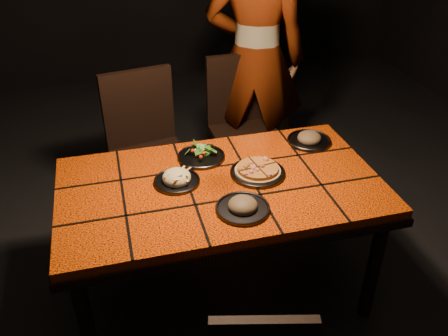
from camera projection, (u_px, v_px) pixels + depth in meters
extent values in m
cube|color=black|center=(221.00, 291.00, 2.78)|extent=(6.00, 7.00, 0.04)
cube|color=#DD4307|center=(220.00, 187.00, 2.38)|extent=(1.60, 0.90, 0.05)
cube|color=black|center=(221.00, 194.00, 2.41)|extent=(1.62, 0.92, 0.04)
cylinder|color=black|center=(87.00, 327.00, 2.14)|extent=(0.07, 0.07, 0.66)
cylinder|color=black|center=(373.00, 269.00, 2.45)|extent=(0.07, 0.07, 0.66)
cylinder|color=black|center=(84.00, 226.00, 2.74)|extent=(0.07, 0.07, 0.66)
cylinder|color=black|center=(314.00, 189.00, 3.05)|extent=(0.07, 0.07, 0.66)
cube|color=black|center=(152.00, 159.00, 3.05)|extent=(0.54, 0.54, 0.04)
cube|color=black|center=(138.00, 108.00, 3.06)|extent=(0.46, 0.13, 0.51)
cylinder|color=black|center=(136.00, 215.00, 2.98)|extent=(0.04, 0.04, 0.47)
cylinder|color=black|center=(191.00, 200.00, 3.11)|extent=(0.04, 0.04, 0.47)
cylinder|color=black|center=(120.00, 185.00, 3.26)|extent=(0.04, 0.04, 0.47)
cylinder|color=black|center=(172.00, 172.00, 3.40)|extent=(0.04, 0.04, 0.47)
cube|color=black|center=(246.00, 136.00, 3.33)|extent=(0.47, 0.47, 0.04)
cube|color=black|center=(238.00, 89.00, 3.35)|extent=(0.46, 0.05, 0.50)
cylinder|color=black|center=(228.00, 184.00, 3.27)|extent=(0.04, 0.04, 0.47)
cylinder|color=black|center=(278.00, 176.00, 3.36)|extent=(0.04, 0.04, 0.47)
cylinder|color=black|center=(214.00, 158.00, 3.57)|extent=(0.04, 0.04, 0.47)
cylinder|color=black|center=(261.00, 151.00, 3.66)|extent=(0.04, 0.04, 0.47)
imported|color=brown|center=(255.00, 59.00, 3.30)|extent=(0.82, 0.68, 1.92)
cylinder|color=#333338|center=(258.00, 173.00, 2.43)|extent=(0.28, 0.28, 0.01)
torus|color=#333338|center=(258.00, 172.00, 2.43)|extent=(0.28, 0.28, 0.01)
cylinder|color=tan|center=(258.00, 171.00, 2.43)|extent=(0.27, 0.27, 0.01)
cylinder|color=#C58833|center=(258.00, 168.00, 2.42)|extent=(0.24, 0.24, 0.02)
cylinder|color=#333338|center=(177.00, 182.00, 2.37)|extent=(0.23, 0.23, 0.01)
torus|color=#333338|center=(177.00, 180.00, 2.36)|extent=(0.23, 0.23, 0.01)
ellipsoid|color=#F7E8A3|center=(177.00, 177.00, 2.35)|extent=(0.14, 0.14, 0.08)
cylinder|color=#333338|center=(201.00, 157.00, 2.57)|extent=(0.26, 0.26, 0.01)
torus|color=#333338|center=(201.00, 156.00, 2.56)|extent=(0.26, 0.26, 0.01)
cylinder|color=#333338|center=(243.00, 209.00, 2.18)|extent=(0.25, 0.25, 0.01)
torus|color=#333338|center=(243.00, 207.00, 2.17)|extent=(0.25, 0.25, 0.01)
ellipsoid|color=brown|center=(243.00, 204.00, 2.16)|extent=(0.15, 0.15, 0.08)
cylinder|color=#333338|center=(309.00, 141.00, 2.72)|extent=(0.25, 0.25, 0.01)
torus|color=#333338|center=(309.00, 140.00, 2.71)|extent=(0.25, 0.25, 0.01)
ellipsoid|color=brown|center=(309.00, 137.00, 2.71)|extent=(0.15, 0.15, 0.08)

